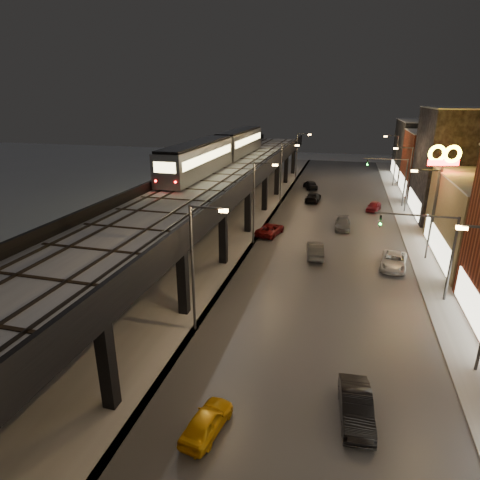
# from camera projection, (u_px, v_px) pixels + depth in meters

# --- Properties ---
(road_surface) EXTENTS (17.00, 120.00, 0.06)m
(road_surface) POSITION_uv_depth(u_px,v_px,m) (330.00, 238.00, 46.09)
(road_surface) COLOR #46474D
(road_surface) RESTS_ON ground
(sidewalk_right) EXTENTS (4.00, 120.00, 0.14)m
(sidewalk_right) POSITION_uv_depth(u_px,v_px,m) (424.00, 246.00, 43.66)
(sidewalk_right) COLOR #9FA1A8
(sidewalk_right) RESTS_ON ground
(under_viaduct_pavement) EXTENTS (11.00, 120.00, 0.06)m
(under_viaduct_pavement) POSITION_uv_depth(u_px,v_px,m) (219.00, 229.00, 49.34)
(under_viaduct_pavement) COLOR #9FA1A8
(under_viaduct_pavement) RESTS_ON ground
(elevated_viaduct) EXTENTS (9.00, 100.00, 6.30)m
(elevated_viaduct) POSITION_uv_depth(u_px,v_px,m) (209.00, 190.00, 44.58)
(elevated_viaduct) COLOR black
(elevated_viaduct) RESTS_ON ground
(viaduct_trackbed) EXTENTS (8.40, 100.00, 0.32)m
(viaduct_trackbed) POSITION_uv_depth(u_px,v_px,m) (209.00, 183.00, 44.44)
(viaduct_trackbed) COLOR #B2B7C1
(viaduct_trackbed) RESTS_ON elevated_viaduct
(viaduct_parapet_streetside) EXTENTS (0.30, 100.00, 1.10)m
(viaduct_parapet_streetside) POSITION_uv_depth(u_px,v_px,m) (247.00, 180.00, 43.26)
(viaduct_parapet_streetside) COLOR black
(viaduct_parapet_streetside) RESTS_ON elevated_viaduct
(viaduct_parapet_far) EXTENTS (0.30, 100.00, 1.10)m
(viaduct_parapet_far) POSITION_uv_depth(u_px,v_px,m) (173.00, 177.00, 45.36)
(viaduct_parapet_far) COLOR black
(viaduct_parapet_far) RESTS_ON elevated_viaduct
(building_d) EXTENTS (12.20, 13.20, 14.16)m
(building_d) POSITION_uv_depth(u_px,v_px,m) (470.00, 165.00, 51.56)
(building_d) COLOR black
(building_d) RESTS_ON ground
(building_e) EXTENTS (12.20, 12.20, 10.16)m
(building_e) POSITION_uv_depth(u_px,v_px,m) (445.00, 164.00, 64.98)
(building_e) COLOR maroon
(building_e) RESTS_ON ground
(building_f) EXTENTS (12.20, 16.20, 11.16)m
(building_f) POSITION_uv_depth(u_px,v_px,m) (430.00, 150.00, 77.55)
(building_f) COLOR black
(building_f) RESTS_ON ground
(streetlight_left_1) EXTENTS (2.57, 0.28, 9.00)m
(streetlight_left_1) POSITION_uv_depth(u_px,v_px,m) (196.00, 261.00, 26.22)
(streetlight_left_1) COLOR #38383A
(streetlight_left_1) RESTS_ON ground
(streetlight_left_2) EXTENTS (2.57, 0.28, 9.00)m
(streetlight_left_2) POSITION_uv_depth(u_px,v_px,m) (256.00, 198.00, 42.60)
(streetlight_left_2) COLOR #38383A
(streetlight_left_2) RESTS_ON ground
(streetlight_right_2) EXTENTS (2.56, 0.28, 9.00)m
(streetlight_right_2) POSITION_uv_depth(u_px,v_px,m) (430.00, 209.00, 38.47)
(streetlight_right_2) COLOR #38383A
(streetlight_right_2) RESTS_ON ground
(streetlight_left_3) EXTENTS (2.57, 0.28, 9.00)m
(streetlight_left_3) POSITION_uv_depth(u_px,v_px,m) (283.00, 170.00, 58.98)
(streetlight_left_3) COLOR #38383A
(streetlight_left_3) RESTS_ON ground
(streetlight_right_3) EXTENTS (2.56, 0.28, 9.00)m
(streetlight_right_3) POSITION_uv_depth(u_px,v_px,m) (407.00, 175.00, 54.85)
(streetlight_right_3) COLOR #38383A
(streetlight_right_3) RESTS_ON ground
(streetlight_left_4) EXTENTS (2.57, 0.28, 9.00)m
(streetlight_left_4) POSITION_uv_depth(u_px,v_px,m) (298.00, 154.00, 75.36)
(streetlight_left_4) COLOR #38383A
(streetlight_left_4) RESTS_ON ground
(streetlight_right_4) EXTENTS (2.56, 0.28, 9.00)m
(streetlight_right_4) POSITION_uv_depth(u_px,v_px,m) (395.00, 157.00, 71.23)
(streetlight_right_4) COLOR #38383A
(streetlight_right_4) RESTS_ON ground
(traffic_light_rig_a) EXTENTS (6.10, 0.34, 7.00)m
(traffic_light_rig_a) POSITION_uv_depth(u_px,v_px,m) (437.00, 247.00, 30.74)
(traffic_light_rig_a) COLOR #38383A
(traffic_light_rig_a) RESTS_ON ground
(traffic_light_rig_b) EXTENTS (6.10, 0.34, 7.00)m
(traffic_light_rig_b) POSITION_uv_depth(u_px,v_px,m) (397.00, 176.00, 58.04)
(traffic_light_rig_b) COLOR #38383A
(traffic_light_rig_b) RESTS_ON ground
(subway_train) EXTENTS (3.13, 38.01, 3.75)m
(subway_train) POSITION_uv_depth(u_px,v_px,m) (222.00, 149.00, 56.23)
(subway_train) COLOR gray
(subway_train) RESTS_ON viaduct_trackbed
(car_taxi) EXTENTS (2.00, 3.75, 1.21)m
(car_taxi) POSITION_uv_depth(u_px,v_px,m) (207.00, 422.00, 19.27)
(car_taxi) COLOR gold
(car_taxi) RESTS_ON ground
(car_near_white) EXTENTS (2.16, 4.62, 1.47)m
(car_near_white) POSITION_uv_depth(u_px,v_px,m) (315.00, 250.00, 40.51)
(car_near_white) COLOR #474748
(car_near_white) RESTS_ON ground
(car_mid_silver) EXTENTS (3.10, 5.09, 1.32)m
(car_mid_silver) POSITION_uv_depth(u_px,v_px,m) (270.00, 230.00, 46.96)
(car_mid_silver) COLOR maroon
(car_mid_silver) RESTS_ON ground
(car_mid_dark) EXTENTS (2.27, 5.07, 1.44)m
(car_mid_dark) POSITION_uv_depth(u_px,v_px,m) (313.00, 197.00, 61.85)
(car_mid_dark) COLOR black
(car_mid_dark) RESTS_ON ground
(car_far_white) EXTENTS (3.19, 4.85, 1.53)m
(car_far_white) POSITION_uv_depth(u_px,v_px,m) (310.00, 185.00, 70.32)
(car_far_white) COLOR black
(car_far_white) RESTS_ON ground
(car_onc_silver) EXTENTS (1.90, 4.44, 1.42)m
(car_onc_silver) POSITION_uv_depth(u_px,v_px,m) (356.00, 407.00, 20.07)
(car_onc_silver) COLOR black
(car_onc_silver) RESTS_ON ground
(car_onc_dark) EXTENTS (2.91, 5.13, 1.35)m
(car_onc_dark) POSITION_uv_depth(u_px,v_px,m) (394.00, 262.00, 37.84)
(car_onc_dark) COLOR silver
(car_onc_dark) RESTS_ON ground
(car_onc_white) EXTENTS (1.86, 4.41, 1.27)m
(car_onc_white) POSITION_uv_depth(u_px,v_px,m) (343.00, 224.00, 49.06)
(car_onc_white) COLOR #555A62
(car_onc_white) RESTS_ON ground
(car_onc_red) EXTENTS (2.49, 4.14, 1.32)m
(car_onc_red) POSITION_uv_depth(u_px,v_px,m) (374.00, 207.00, 56.80)
(car_onc_red) COLOR maroon
(car_onc_red) RESTS_ON ground
(sign_mcdonalds) EXTENTS (3.23, 0.79, 10.86)m
(sign_mcdonalds) POSITION_uv_depth(u_px,v_px,m) (443.00, 164.00, 40.45)
(sign_mcdonalds) COLOR #38383A
(sign_mcdonalds) RESTS_ON ground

